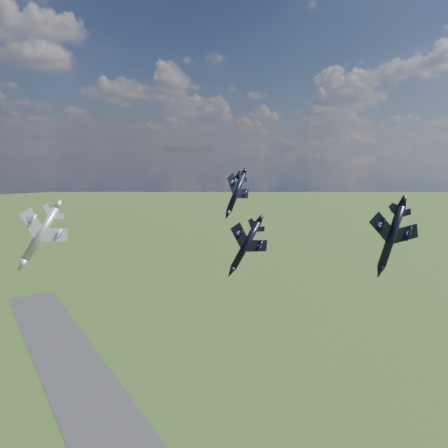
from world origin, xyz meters
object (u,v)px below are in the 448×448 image
jet_high_navy (236,192)px  jet_left_silver (41,234)px  jet_right_navy (392,236)px  jet_lead_navy (246,245)px

jet_high_navy → jet_left_silver: 44.48m
jet_right_navy → jet_lead_navy: bearing=123.4°
jet_right_navy → jet_left_silver: jet_right_navy is taller
jet_lead_navy → jet_right_navy: jet_right_navy is taller
jet_left_silver → jet_right_navy: bearing=-55.6°
jet_lead_navy → jet_high_navy: 21.71m
jet_right_navy → jet_high_navy: jet_high_navy is taller
jet_lead_navy → jet_left_silver: jet_left_silver is taller
jet_lead_navy → jet_high_navy: size_ratio=0.99×
jet_lead_navy → jet_left_silver: bearing=164.6°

